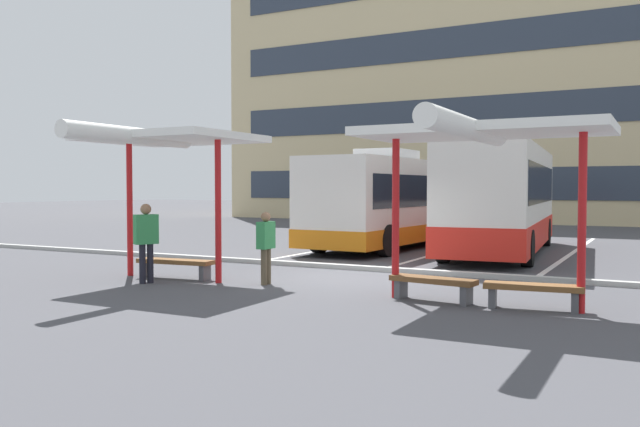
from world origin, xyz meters
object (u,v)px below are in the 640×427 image
at_px(coach_bus_1, 502,200).
at_px(waiting_passenger_1, 266,243).
at_px(coach_bus_0, 403,202).
at_px(waiting_shelter_1, 480,135).
at_px(bench_1, 433,284).
at_px(waiting_passenger_0, 146,237).
at_px(bench_2, 533,291).
at_px(bench_0, 175,264).
at_px(waiting_shelter_0, 164,142).

height_order(coach_bus_1, waiting_passenger_1, coach_bus_1).
relative_size(coach_bus_0, waiting_shelter_1, 2.61).
xyz_separation_m(coach_bus_0, bench_1, (4.80, -11.16, -1.28)).
bearing_deg(waiting_shelter_1, coach_bus_1, 100.19).
bearing_deg(waiting_shelter_1, bench_1, 168.58).
bearing_deg(coach_bus_0, waiting_passenger_1, -85.24).
bearing_deg(coach_bus_1, waiting_passenger_1, -107.91).
bearing_deg(coach_bus_0, coach_bus_1, -20.43).
height_order(waiting_passenger_0, waiting_passenger_1, waiting_passenger_0).
bearing_deg(coach_bus_0, waiting_passenger_0, -97.40).
bearing_deg(bench_2, waiting_passenger_0, -174.91).
height_order(bench_1, waiting_passenger_1, waiting_passenger_1).
bearing_deg(coach_bus_1, bench_1, -84.83).
distance_m(coach_bus_0, waiting_passenger_0, 12.00).
relative_size(bench_2, waiting_passenger_0, 0.96).
bearing_deg(bench_2, waiting_shelter_1, -168.48).
relative_size(bench_0, bench_1, 1.16).
bearing_deg(waiting_shelter_0, bench_2, 1.36).
distance_m(coach_bus_1, waiting_passenger_1, 9.86).
bearing_deg(waiting_shelter_0, bench_1, 1.73).
xyz_separation_m(bench_0, bench_2, (8.08, -0.17, -0.01)).
relative_size(waiting_shelter_1, waiting_passenger_1, 2.78).
relative_size(coach_bus_0, waiting_passenger_0, 6.55).
relative_size(waiting_shelter_1, bench_2, 2.61).
bearing_deg(coach_bus_1, waiting_passenger_0, -117.66).
height_order(coach_bus_1, waiting_shelter_0, coach_bus_1).
height_order(coach_bus_1, bench_0, coach_bus_1).
bearing_deg(bench_1, coach_bus_1, 95.17).
relative_size(waiting_shelter_1, waiting_passenger_0, 2.51).
distance_m(coach_bus_1, bench_1, 9.84).
distance_m(coach_bus_0, bench_0, 11.17).
distance_m(coach_bus_1, bench_0, 11.05).
distance_m(coach_bus_0, waiting_passenger_1, 10.87).
bearing_deg(waiting_passenger_1, coach_bus_0, 94.76).
bearing_deg(coach_bus_1, bench_0, -119.55).
xyz_separation_m(bench_0, waiting_passenger_0, (-0.06, -0.89, 0.69)).
bearing_deg(bench_1, waiting_shelter_1, -11.42).
relative_size(waiting_shelter_0, waiting_passenger_0, 2.59).
distance_m(coach_bus_0, waiting_shelter_1, 12.78).
relative_size(bench_1, bench_2, 0.99).
bearing_deg(coach_bus_1, coach_bus_0, 159.57).
bearing_deg(bench_1, waiting_passenger_0, -173.50).
bearing_deg(waiting_shelter_1, coach_bus_0, 116.67).
distance_m(bench_1, waiting_passenger_0, 6.42).
relative_size(bench_0, waiting_passenger_0, 1.10).
distance_m(coach_bus_0, waiting_shelter_0, 11.56).
xyz_separation_m(coach_bus_0, bench_0, (-1.48, -11.00, -1.27)).
bearing_deg(waiting_passenger_0, coach_bus_0, 82.60).
relative_size(waiting_shelter_0, waiting_shelter_1, 1.03).
height_order(coach_bus_0, coach_bus_1, coach_bus_1).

